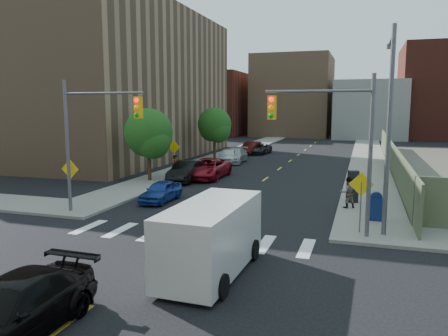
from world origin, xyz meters
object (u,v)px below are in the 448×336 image
Objects in this scene: parked_car_white at (228,156)px; parked_car_red at (208,168)px; payphone at (353,186)px; cargo_van at (213,235)px; parked_car_blue at (161,191)px; pedestrian_west at (176,167)px; parked_car_black at (186,171)px; parked_car_maroon at (251,148)px; parked_car_grey at (259,149)px; mailbox at (376,206)px; parked_car_silver at (234,155)px; pedestrian_east at (348,192)px; black_sedan at (11,311)px.

parked_car_red is at bearing -87.31° from parked_car_white.
cargo_van is at bearing -127.41° from payphone.
parked_car_blue is 7.22m from pedestrian_west.
parked_car_black is 1.04× the size of parked_car_white.
parked_car_black is at bearing -84.26° from parked_car_maroon.
parked_car_black reaches higher than parked_car_grey.
parked_car_grey is 3.18× the size of mailbox.
parked_car_white is 23.31m from mailbox.
mailbox is at bearing -60.70° from parked_car_grey.
parked_car_grey is at bearing 113.00° from mailbox.
parked_car_silver is at bearing -12.93° from pedestrian_west.
payphone is 1.10× the size of pedestrian_east.
pedestrian_west is (-8.73, 16.47, -0.22)m from cargo_van.
parked_car_blue is at bearing -17.20° from pedestrian_east.
parked_car_silver is 8.75m from parked_car_grey.
parked_car_red is 3.34× the size of pedestrian_east.
mailbox is at bearing -58.81° from parked_car_maroon.
parked_car_red reaches higher than parked_car_grey.
parked_car_blue is 0.78× the size of parked_car_black.
cargo_van is at bearing -77.84° from parked_car_white.
parked_car_red is 1.25× the size of parked_car_maroon.
parked_car_red is 24.40m from black_sedan.
pedestrian_east is (-0.24, -1.51, -0.08)m from payphone.
parked_car_black is 0.86× the size of cargo_van.
parked_car_red is at bearing -83.81° from parked_car_grey.
parked_car_silver is 0.89m from parked_car_white.
black_sedan is at bearing -173.27° from pedestrian_west.
mailbox is (12.36, -10.08, 0.05)m from parked_car_red.
parked_car_maroon is at bearing -147.77° from parked_car_grey.
mailbox is (13.41, -8.19, 0.06)m from parked_car_black.
parked_car_silver is 2.74× the size of payphone.
cargo_van is (7.55, -28.21, 0.56)m from parked_car_silver.
parked_car_black is at bearing -119.49° from parked_car_red.
parked_car_grey is (0.49, 8.74, -0.11)m from parked_car_silver.
mailbox is (5.48, 8.34, -0.46)m from cargo_van.
pedestrian_west is (-1.67, -20.48, 0.45)m from parked_car_grey.
parked_car_white is at bearing -117.97° from parked_car_silver.
mailbox is 0.76× the size of payphone.
parked_car_red is (1.05, 1.89, 0.01)m from parked_car_black.
parked_car_black reaches higher than parked_car_silver.
parked_car_blue is 26.97m from parked_car_maroon.
parked_car_grey is at bearing 95.91° from black_sedan.
pedestrian_west is at bearing -89.03° from parked_car_grey.
payphone is at bearing -115.44° from pedestrian_west.
parked_car_maroon is (-1.05, 18.09, -0.04)m from parked_car_red.
pedestrian_east reaches higher than parked_car_white.
black_sedan is at bearing -81.78° from parked_car_red.
parked_car_silver reaches higher than parked_car_blue.
pedestrian_west is 14.05m from pedestrian_east.
parked_car_white is at bearing 96.29° from parked_car_red.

